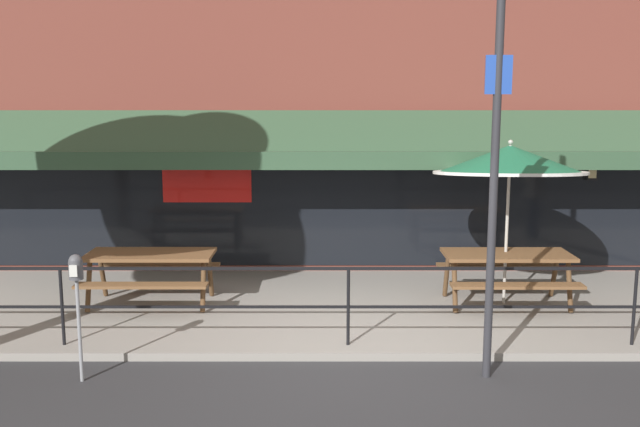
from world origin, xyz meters
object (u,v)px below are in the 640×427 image
object	(u,v)px
patio_umbrella_centre	(511,161)
street_sign_pole	(496,166)
picnic_table_left	(152,264)
picnic_table_centre	(508,264)
parking_meter_near	(78,279)

from	to	relation	value
patio_umbrella_centre	street_sign_pole	bearing A→B (deg)	-108.28
picnic_table_left	patio_umbrella_centre	size ratio (longest dim) A/B	0.76
picnic_table_left	picnic_table_centre	xyz separation A→B (m)	(5.11, -0.01, 0.00)
picnic_table_left	street_sign_pole	distance (m)	5.20
picnic_table_centre	parking_meter_near	size ratio (longest dim) A/B	1.27
picnic_table_centre	street_sign_pole	bearing A→B (deg)	-108.89
patio_umbrella_centre	parking_meter_near	bearing A→B (deg)	-153.47
picnic_table_left	picnic_table_centre	bearing A→B (deg)	-0.17
patio_umbrella_centre	parking_meter_near	world-z (taller)	patio_umbrella_centre
patio_umbrella_centre	parking_meter_near	xyz separation A→B (m)	(-5.29, -2.64, -1.03)
picnic_table_left	picnic_table_centre	size ratio (longest dim) A/B	1.00
picnic_table_left	patio_umbrella_centre	xyz separation A→B (m)	(5.11, 0.07, 1.47)
picnic_table_centre	patio_umbrella_centre	distance (m)	1.48
parking_meter_near	street_sign_pole	world-z (taller)	street_sign_pole
picnic_table_left	street_sign_pole	xyz separation A→B (m)	(4.28, -2.44, 1.64)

